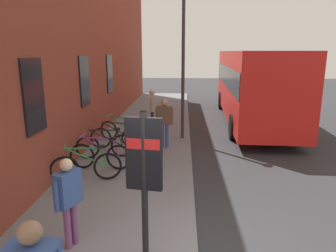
{
  "coord_description": "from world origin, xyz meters",
  "views": [
    {
      "loc": [
        -4.47,
        0.27,
        3.33
      ],
      "look_at": [
        3.14,
        0.65,
        1.5
      ],
      "focal_mm": 33.32,
      "sensor_mm": 36.0,
      "label": 1
    }
  ],
  "objects_px": {
    "city_bus": "(252,82)",
    "pedestrian_crossing_street": "(164,118)",
    "bicycle_under_window": "(117,137)",
    "bicycle_by_door": "(101,156)",
    "transit_info_sign": "(144,164)",
    "street_lamp": "(183,55)",
    "bicycle_far_end": "(106,146)",
    "bicycle_nearest_sign": "(87,167)",
    "bicycle_leaning_wall": "(121,131)",
    "pedestrian_near_bus": "(68,194)",
    "pedestrian_by_facade": "(152,106)"
  },
  "relations": [
    {
      "from": "pedestrian_by_facade",
      "to": "bicycle_under_window",
      "type": "bearing_deg",
      "value": 159.59
    },
    {
      "from": "pedestrian_near_bus",
      "to": "pedestrian_crossing_street",
      "type": "height_order",
      "value": "pedestrian_crossing_street"
    },
    {
      "from": "transit_info_sign",
      "to": "pedestrian_crossing_street",
      "type": "xyz_separation_m",
      "value": [
        5.97,
        0.07,
        -0.58
      ]
    },
    {
      "from": "bicycle_nearest_sign",
      "to": "bicycle_by_door",
      "type": "relative_size",
      "value": 0.96
    },
    {
      "from": "transit_info_sign",
      "to": "street_lamp",
      "type": "distance_m",
      "value": 7.38
    },
    {
      "from": "city_bus",
      "to": "bicycle_far_end",
      "type": "bearing_deg",
      "value": 136.77
    },
    {
      "from": "bicycle_by_door",
      "to": "pedestrian_by_facade",
      "type": "distance_m",
      "value": 4.64
    },
    {
      "from": "bicycle_under_window",
      "to": "pedestrian_near_bus",
      "type": "height_order",
      "value": "pedestrian_near_bus"
    },
    {
      "from": "bicycle_under_window",
      "to": "pedestrian_crossing_street",
      "type": "height_order",
      "value": "pedestrian_crossing_street"
    },
    {
      "from": "bicycle_by_door",
      "to": "street_lamp",
      "type": "bearing_deg",
      "value": -33.71
    },
    {
      "from": "city_bus",
      "to": "pedestrian_crossing_street",
      "type": "bearing_deg",
      "value": 141.02
    },
    {
      "from": "bicycle_by_door",
      "to": "bicycle_far_end",
      "type": "bearing_deg",
      "value": 5.99
    },
    {
      "from": "bicycle_leaning_wall",
      "to": "transit_info_sign",
      "type": "height_order",
      "value": "transit_info_sign"
    },
    {
      "from": "pedestrian_near_bus",
      "to": "pedestrian_by_facade",
      "type": "distance_m",
      "value": 8.04
    },
    {
      "from": "pedestrian_near_bus",
      "to": "pedestrian_by_facade",
      "type": "xyz_separation_m",
      "value": [
        8.01,
        -0.57,
        0.09
      ]
    },
    {
      "from": "transit_info_sign",
      "to": "bicycle_leaning_wall",
      "type": "bearing_deg",
      "value": 14.28
    },
    {
      "from": "bicycle_far_end",
      "to": "pedestrian_near_bus",
      "type": "height_order",
      "value": "pedestrian_near_bus"
    },
    {
      "from": "bicycle_by_door",
      "to": "pedestrian_by_facade",
      "type": "xyz_separation_m",
      "value": [
        4.49,
        -0.99,
        0.65
      ]
    },
    {
      "from": "transit_info_sign",
      "to": "bicycle_by_door",
      "type": "bearing_deg",
      "value": 24.12
    },
    {
      "from": "street_lamp",
      "to": "pedestrian_crossing_street",
      "type": "bearing_deg",
      "value": 153.93
    },
    {
      "from": "pedestrian_near_bus",
      "to": "bicycle_leaning_wall",
      "type": "bearing_deg",
      "value": 3.54
    },
    {
      "from": "bicycle_by_door",
      "to": "transit_info_sign",
      "type": "height_order",
      "value": "transit_info_sign"
    },
    {
      "from": "bicycle_nearest_sign",
      "to": "street_lamp",
      "type": "distance_m",
      "value": 5.57
    },
    {
      "from": "bicycle_leaning_wall",
      "to": "city_bus",
      "type": "relative_size",
      "value": 0.16
    },
    {
      "from": "transit_info_sign",
      "to": "pedestrian_crossing_street",
      "type": "bearing_deg",
      "value": 0.64
    },
    {
      "from": "transit_info_sign",
      "to": "pedestrian_by_facade",
      "type": "distance_m",
      "value": 8.37
    },
    {
      "from": "pedestrian_near_bus",
      "to": "bicycle_far_end",
      "type": "bearing_deg",
      "value": 6.66
    },
    {
      "from": "bicycle_under_window",
      "to": "pedestrian_by_facade",
      "type": "bearing_deg",
      "value": -20.41
    },
    {
      "from": "bicycle_under_window",
      "to": "pedestrian_by_facade",
      "type": "xyz_separation_m",
      "value": [
        2.56,
        -0.95,
        0.65
      ]
    },
    {
      "from": "bicycle_under_window",
      "to": "pedestrian_crossing_street",
      "type": "distance_m",
      "value": 1.74
    },
    {
      "from": "bicycle_far_end",
      "to": "city_bus",
      "type": "xyz_separation_m",
      "value": [
        6.01,
        -5.65,
        1.41
      ]
    },
    {
      "from": "bicycle_by_door",
      "to": "bicycle_under_window",
      "type": "height_order",
      "value": "same"
    },
    {
      "from": "bicycle_nearest_sign",
      "to": "street_lamp",
      "type": "height_order",
      "value": "street_lamp"
    },
    {
      "from": "bicycle_by_door",
      "to": "pedestrian_by_facade",
      "type": "bearing_deg",
      "value": -12.49
    },
    {
      "from": "bicycle_far_end",
      "to": "pedestrian_by_facade",
      "type": "distance_m",
      "value": 3.76
    },
    {
      "from": "pedestrian_near_bus",
      "to": "transit_info_sign",
      "type": "bearing_deg",
      "value": -103.26
    },
    {
      "from": "bicycle_by_door",
      "to": "city_bus",
      "type": "distance_m",
      "value": 9.02
    },
    {
      "from": "bicycle_far_end",
      "to": "street_lamp",
      "type": "xyz_separation_m",
      "value": [
        2.43,
        -2.35,
        2.7
      ]
    },
    {
      "from": "bicycle_leaning_wall",
      "to": "city_bus",
      "type": "xyz_separation_m",
      "value": [
        4.19,
        -5.52,
        1.41
      ]
    },
    {
      "from": "pedestrian_near_bus",
      "to": "pedestrian_crossing_street",
      "type": "bearing_deg",
      "value": -12.21
    },
    {
      "from": "bicycle_under_window",
      "to": "city_bus",
      "type": "height_order",
      "value": "city_bus"
    },
    {
      "from": "bicycle_nearest_sign",
      "to": "pedestrian_near_bus",
      "type": "bearing_deg",
      "value": -168.4
    },
    {
      "from": "bicycle_under_window",
      "to": "pedestrian_near_bus",
      "type": "relative_size",
      "value": 1.14
    },
    {
      "from": "transit_info_sign",
      "to": "street_lamp",
      "type": "height_order",
      "value": "street_lamp"
    },
    {
      "from": "bicycle_by_door",
      "to": "street_lamp",
      "type": "relative_size",
      "value": 0.34
    },
    {
      "from": "bicycle_nearest_sign",
      "to": "transit_info_sign",
      "type": "relative_size",
      "value": 0.71
    },
    {
      "from": "bicycle_leaning_wall",
      "to": "pedestrian_near_bus",
      "type": "distance_m",
      "value": 6.34
    },
    {
      "from": "bicycle_under_window",
      "to": "pedestrian_near_bus",
      "type": "bearing_deg",
      "value": -176.0
    },
    {
      "from": "pedestrian_by_facade",
      "to": "city_bus",
      "type": "bearing_deg",
      "value": -61.5
    },
    {
      "from": "city_bus",
      "to": "bicycle_leaning_wall",
      "type": "bearing_deg",
      "value": 127.18
    }
  ]
}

